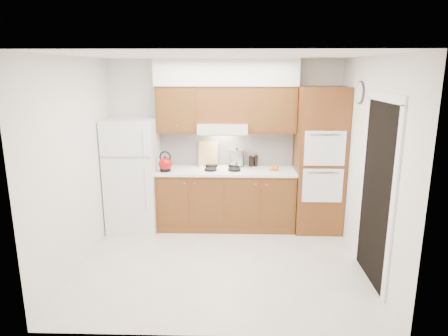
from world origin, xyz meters
The scene contains 26 objects.
floor centered at (0.00, 0.00, 0.00)m, with size 3.60×3.60×0.00m, color beige.
ceiling centered at (0.00, 0.00, 2.60)m, with size 3.60×3.60×0.00m, color white.
wall_back centered at (0.00, 1.50, 1.30)m, with size 3.60×0.02×2.60m, color silver.
wall_left centered at (-1.80, 0.00, 1.30)m, with size 0.02×3.00×2.60m, color silver.
wall_right centered at (1.80, 0.00, 1.30)m, with size 0.02×3.00×2.60m, color silver.
fridge centered at (-1.41, 1.14, 0.86)m, with size 0.75×0.72×1.72m, color white.
base_cabinets centered at (0.02, 1.20, 0.45)m, with size 2.11×0.60×0.90m, color brown.
countertop centered at (0.03, 1.19, 0.92)m, with size 2.13×0.62×0.04m, color white.
backsplash centered at (0.02, 1.49, 1.22)m, with size 2.11×0.03×0.56m, color white.
oven_cabinet centered at (1.44, 1.18, 1.10)m, with size 0.70×0.65×2.20m, color brown.
upper_cab_left centered at (-0.71, 1.33, 1.85)m, with size 0.63×0.33×0.70m, color brown.
upper_cab_right centered at (0.72, 1.33, 1.85)m, with size 0.73×0.33×0.70m, color brown.
range_hood centered at (-0.02, 1.27, 1.57)m, with size 0.75×0.45×0.15m, color silver.
upper_cab_over_hood centered at (-0.02, 1.33, 1.92)m, with size 0.75×0.33×0.55m, color brown.
soffit centered at (0.03, 1.32, 2.40)m, with size 2.13×0.36×0.40m, color silver.
cooktop centered at (-0.02, 1.21, 0.95)m, with size 0.74×0.50×0.01m, color white.
doorway centered at (1.79, -0.35, 1.05)m, with size 0.02×0.90×2.10m, color black.
wall_clock centered at (1.79, 0.55, 2.15)m, with size 0.30×0.30×0.02m, color #3F3833.
kettle centered at (-0.89, 1.06, 1.05)m, with size 0.20×0.20×0.20m, color #9C0D0B.
cutting_board centered at (-0.26, 1.41, 1.14)m, with size 0.30×0.02×0.40m, color tan.
stock_pot centered at (0.19, 1.39, 1.09)m, with size 0.23×0.23×0.24m, color silver.
condiment_a centered at (0.50, 1.44, 1.03)m, with size 0.05×0.05×0.18m, color black.
condiment_b centered at (0.41, 1.41, 1.03)m, with size 0.05×0.05×0.17m, color black.
condiment_c centered at (0.45, 1.43, 1.01)m, with size 0.05×0.05×0.15m, color black.
orange_near centered at (0.79, 1.15, 0.98)m, with size 0.08×0.08×0.08m, color orange.
orange_far centered at (0.73, 1.15, 0.98)m, with size 0.08×0.08×0.08m, color #FF510D.
Camera 1 is at (0.16, -4.76, 2.44)m, focal length 32.00 mm.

